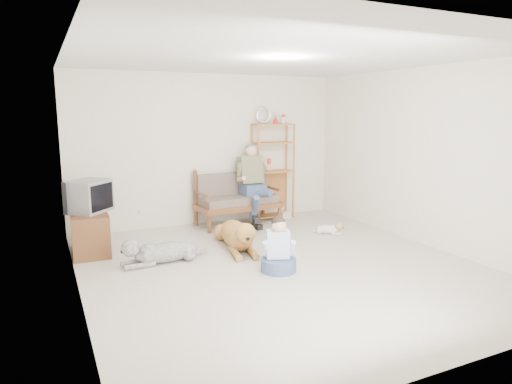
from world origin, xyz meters
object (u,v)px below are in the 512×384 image
loveseat (237,198)px  tv_stand (90,233)px  etagere (273,170)px  golden_retriever (238,235)px

loveseat → tv_stand: 2.71m
tv_stand → etagere: bearing=16.2°
loveseat → etagere: 0.93m
etagere → tv_stand: bearing=-166.4°
golden_retriever → loveseat: bearing=78.0°
loveseat → golden_retriever: (-0.59, -1.41, -0.28)m
tv_stand → golden_retriever: (2.03, -0.72, -0.09)m
tv_stand → golden_retriever: bearing=-16.9°
loveseat → golden_retriever: size_ratio=0.92×
etagere → tv_stand: etagere is taller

